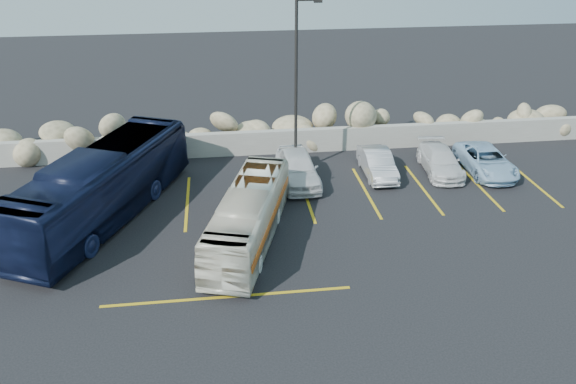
{
  "coord_description": "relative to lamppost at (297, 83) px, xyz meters",
  "views": [
    {
      "loc": [
        -0.93,
        -14.51,
        11.06
      ],
      "look_at": [
        1.44,
        4.0,
        1.73
      ],
      "focal_mm": 35.0,
      "sensor_mm": 36.0,
      "label": 1
    }
  ],
  "objects": [
    {
      "name": "ground",
      "position": [
        -2.56,
        -9.5,
        -4.3
      ],
      "size": [
        90.0,
        90.0,
        0.0
      ],
      "primitive_type": "plane",
      "color": "black",
      "rests_on": "ground"
    },
    {
      "name": "seawall",
      "position": [
        -2.56,
        2.5,
        -3.7
      ],
      "size": [
        60.0,
        0.4,
        1.2
      ],
      "primitive_type": "cube",
      "color": "gray",
      "rests_on": "ground"
    },
    {
      "name": "riprap_pile",
      "position": [
        -2.56,
        3.7,
        -3.0
      ],
      "size": [
        54.0,
        2.8,
        2.6
      ],
      "primitive_type": null,
      "color": "#8C7E5B",
      "rests_on": "ground"
    },
    {
      "name": "parking_lines",
      "position": [
        2.09,
        -3.93,
        -4.29
      ],
      "size": [
        18.16,
        9.36,
        0.01
      ],
      "color": "gold",
      "rests_on": "ground"
    },
    {
      "name": "lamppost",
      "position": [
        0.0,
        0.0,
        0.0
      ],
      "size": [
        1.14,
        0.18,
        8.0
      ],
      "color": "#282623",
      "rests_on": "ground"
    },
    {
      "name": "vintage_bus",
      "position": [
        -2.63,
        -5.92,
        -3.25
      ],
      "size": [
        3.84,
        7.67,
        2.08
      ],
      "primitive_type": "imported",
      "rotation": [
        0.0,
        0.0,
        -0.29
      ],
      "color": "silver",
      "rests_on": "ground"
    },
    {
      "name": "tour_coach",
      "position": [
        -8.21,
        -3.4,
        -2.87
      ],
      "size": [
        6.32,
        10.34,
        2.85
      ],
      "primitive_type": "imported",
      "rotation": [
        0.0,
        0.0,
        -0.41
      ],
      "color": "black",
      "rests_on": "ground"
    },
    {
      "name": "car_a",
      "position": [
        -0.11,
        -1.08,
        -3.58
      ],
      "size": [
        1.81,
        4.23,
        1.43
      ],
      "primitive_type": "imported",
      "rotation": [
        0.0,
        0.0,
        0.03
      ],
      "color": "silver",
      "rests_on": "ground"
    },
    {
      "name": "car_b",
      "position": [
        3.68,
        -0.8,
        -3.71
      ],
      "size": [
        1.3,
        3.57,
        1.17
      ],
      "primitive_type": "imported",
      "rotation": [
        0.0,
        0.0,
        -0.02
      ],
      "color": "#B2B2B7",
      "rests_on": "ground"
    },
    {
      "name": "car_c",
      "position": [
        6.72,
        -0.84,
        -3.74
      ],
      "size": [
        1.9,
        3.98,
        1.12
      ],
      "primitive_type": "imported",
      "rotation": [
        0.0,
        0.0,
        -0.09
      ],
      "color": "silver",
      "rests_on": "ground"
    },
    {
      "name": "car_d",
      "position": [
        8.86,
        -1.11,
        -3.72
      ],
      "size": [
        1.99,
        4.18,
        1.15
      ],
      "primitive_type": "imported",
      "rotation": [
        0.0,
        0.0,
        -0.02
      ],
      "color": "#9CC1DE",
      "rests_on": "ground"
    }
  ]
}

